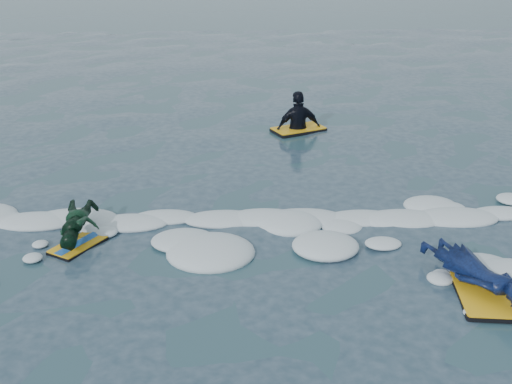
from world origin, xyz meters
TOP-DOWN VIEW (x-y plane):
  - ground at (0.00, 0.00)m, footprint 120.00×120.00m
  - foam_band at (0.00, 1.03)m, footprint 12.00×3.10m
  - prone_woman_unit at (2.64, -0.75)m, footprint 1.25×1.80m
  - prone_child_unit at (-2.77, 0.84)m, footprint 0.84×1.31m
  - waiting_rider_unit at (1.06, 6.18)m, footprint 1.36×1.10m

SIDE VIEW (x-z plane):
  - ground at x=0.00m, z-range 0.00..0.00m
  - foam_band at x=0.00m, z-range -0.15..0.15m
  - waiting_rider_unit at x=1.06m, z-range -0.85..0.94m
  - prone_woman_unit at x=2.64m, z-range 0.01..0.45m
  - prone_child_unit at x=-2.77m, z-range 0.01..0.50m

